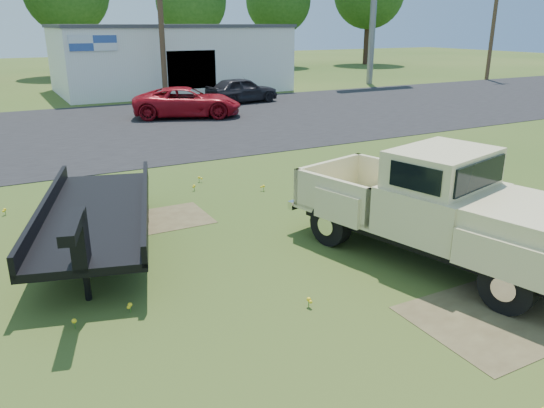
{
  "coord_description": "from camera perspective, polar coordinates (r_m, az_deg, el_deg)",
  "views": [
    {
      "loc": [
        -5.04,
        -7.55,
        4.19
      ],
      "look_at": [
        -0.45,
        1.0,
        0.88
      ],
      "focal_mm": 35.0,
      "sensor_mm": 36.0,
      "label": 1
    }
  ],
  "objects": [
    {
      "name": "treeline_f",
      "position": [
        56.05,
        0.68,
        21.0
      ],
      "size": [
        6.4,
        6.4,
        9.52
      ],
      "color": "#3A241A",
      "rests_on": "ground"
    },
    {
      "name": "vintage_pickup_truck",
      "position": [
        10.08,
        17.46,
        -0.18
      ],
      "size": [
        3.64,
        6.2,
        2.11
      ],
      "primitive_type": null,
      "rotation": [
        0.0,
        0.0,
        0.25
      ],
      "color": "#D0C38B",
      "rests_on": "ground"
    },
    {
      "name": "asphalt_lot",
      "position": [
        23.48,
        -15.52,
        7.88
      ],
      "size": [
        90.0,
        14.0,
        0.02
      ],
      "primitive_type": "cube",
      "color": "black",
      "rests_on": "ground"
    },
    {
      "name": "red_pickup",
      "position": [
        25.56,
        -9.08,
        10.74
      ],
      "size": [
        5.47,
        3.95,
        1.38
      ],
      "primitive_type": "imported",
      "rotation": [
        0.0,
        0.0,
        1.2
      ],
      "color": "maroon",
      "rests_on": "ground"
    },
    {
      "name": "dirt_patch_a",
      "position": [
        9.0,
        24.1,
        -10.7
      ],
      "size": [
        3.0,
        2.0,
        0.01
      ],
      "primitive_type": "cube",
      "color": "brown",
      "rests_on": "ground"
    },
    {
      "name": "commercial_building",
      "position": [
        36.32,
        -10.88,
        15.22
      ],
      "size": [
        14.2,
        8.2,
        4.15
      ],
      "color": "white",
      "rests_on": "ground"
    },
    {
      "name": "dark_sedan",
      "position": [
        29.98,
        -3.28,
        12.12
      ],
      "size": [
        4.25,
        2.11,
        1.39
      ],
      "primitive_type": "imported",
      "rotation": [
        0.0,
        0.0,
        1.69
      ],
      "color": "black",
      "rests_on": "ground"
    },
    {
      "name": "utility_pole_mid",
      "position": [
        30.9,
        -11.89,
        19.23
      ],
      "size": [
        1.6,
        0.3,
        9.0
      ],
      "color": "#4A3722",
      "rests_on": "ground"
    },
    {
      "name": "treeline_e",
      "position": [
        49.6,
        -8.69,
        20.72
      ],
      "size": [
        6.08,
        6.08,
        9.04
      ],
      "color": "#3A241A",
      "rests_on": "ground"
    },
    {
      "name": "utility_pole_east",
      "position": [
        45.84,
        22.8,
        17.98
      ],
      "size": [
        1.6,
        0.3,
        9.0
      ],
      "color": "#4A3722",
      "rests_on": "ground"
    },
    {
      "name": "flatbed_trailer",
      "position": [
        10.83,
        -18.38,
        -0.4
      ],
      "size": [
        3.47,
        6.16,
        1.6
      ],
      "primitive_type": null,
      "rotation": [
        0.0,
        0.0,
        -0.28
      ],
      "color": "black",
      "rests_on": "ground"
    },
    {
      "name": "ground",
      "position": [
        10.0,
        5.03,
        -6.01
      ],
      "size": [
        140.0,
        140.0,
        0.0
      ],
      "primitive_type": "plane",
      "color": "#2C4B18",
      "rests_on": "ground"
    },
    {
      "name": "dirt_patch_b",
      "position": [
        12.2,
        -12.05,
        -1.68
      ],
      "size": [
        2.2,
        1.6,
        0.01
      ],
      "primitive_type": "cube",
      "color": "brown",
      "rests_on": "ground"
    }
  ]
}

